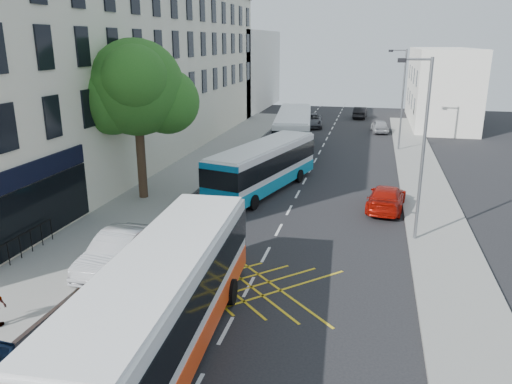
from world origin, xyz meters
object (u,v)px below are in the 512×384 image
Objects in this scene: distant_car_grey at (311,120)px; bus_far at (293,131)px; street_tree at (136,89)px; bus_mid at (263,167)px; bus_near at (163,301)px; lamp_far at (402,95)px; distant_car_dark at (360,113)px; lamp_near at (422,142)px; red_hatchback at (386,198)px; distant_car_silver at (380,126)px; parked_car_silver at (118,251)px.

bus_far is at bearing -96.35° from distant_car_grey.
street_tree is 0.84× the size of bus_mid.
street_tree is 15.89m from bus_near.
distant_car_dark is (-3.63, 17.84, -3.95)m from lamp_far.
bus_mid is (-8.34, -13.76, -3.10)m from lamp_far.
red_hatchback is at bearing 104.29° from lamp_near.
lamp_near is 0.68× the size of bus_far.
lamp_far is at bearing 104.80° from distant_car_dark.
distant_car_grey is (-8.49, 10.32, -3.94)m from lamp_far.
street_tree is at bearing 12.68° from red_hatchback.
bus_far is at bearing 66.53° from street_tree.
distant_car_silver is (6.17, 39.06, -1.02)m from bus_near.
bus_near is (7.12, -13.43, -4.64)m from street_tree.
bus_far is at bearing -54.55° from red_hatchback.
bus_far is 3.16× the size of distant_car_silver.
street_tree is 14.78m from red_hatchback.
lamp_near is 1.77× the size of red_hatchback.
bus_near is at bearing -95.42° from bus_far.
distant_car_silver is at bearing 106.80° from distant_car_dark.
red_hatchback is at bearing -81.13° from distant_car_grey.
street_tree is 1.91× the size of parked_car_silver.
red_hatchback is (6.47, 14.83, -1.00)m from bus_near.
bus_mid reaches higher than distant_car_silver.
parked_car_silver is (-3.30, -23.25, -0.96)m from bus_far.
bus_near is at bearing -125.94° from lamp_near.
lamp_near is 0.71× the size of bus_near.
bus_near is 16.72m from bus_mid.
bus_mid is at bearing 76.13° from parked_car_silver.
lamp_far is at bearing 72.76° from bus_near.
distant_car_dark is (3.96, 48.30, -0.99)m from bus_near.
distant_car_grey is 1.31× the size of distant_car_silver.
bus_near is 2.81× the size of distant_car_dark.
parked_car_silver reaches higher than distant_car_silver.
distant_car_dark reaches higher than distant_car_silver.
distant_car_silver is at bearing 62.59° from street_tree.
street_tree is at bearing -130.81° from lamp_far.
lamp_far is 16.39m from bus_mid.
bus_near is 2.50× the size of red_hatchback.
bus_mid is at bearing 84.82° from distant_car_dark.
street_tree reaches higher than distant_car_dark.
distant_car_dark is (11.08, 34.87, -5.63)m from street_tree.
parked_car_silver is (3.06, -8.61, -5.53)m from street_tree.
distant_car_grey is (3.16, 35.97, -0.08)m from parked_car_silver.
bus_far is 23.51m from parked_car_silver.
street_tree is 10.68m from parked_car_silver.
bus_far reaches higher than bus_mid.
distant_car_silver is (6.93, 22.36, -0.88)m from bus_mid.
bus_near reaches higher than distant_car_dark.
bus_mid is 0.89× the size of bus_far.
distant_car_grey is at bearing 60.40° from distant_car_dark.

